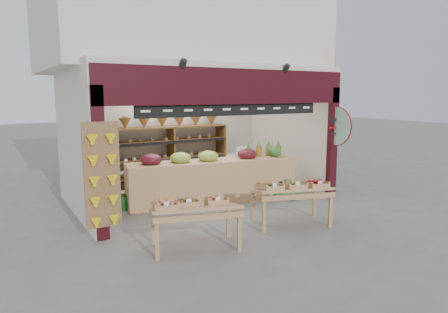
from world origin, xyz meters
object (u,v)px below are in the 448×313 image
(refrigerator, at_px, (88,164))
(cardboard_stack, at_px, (117,197))
(back_shelving, at_px, (171,143))
(display_table_left, at_px, (188,206))
(watermelon_pile, at_px, (285,192))
(mid_counter, at_px, (212,179))
(display_table_right, at_px, (291,187))

(refrigerator, relative_size, cardboard_stack, 1.73)
(back_shelving, xyz_separation_m, display_table_left, (-1.49, -4.07, -0.52))
(back_shelving, bearing_deg, display_table_left, -110.10)
(watermelon_pile, bearing_deg, mid_counter, 157.82)
(mid_counter, relative_size, watermelon_pile, 6.19)
(display_table_right, bearing_deg, display_table_left, -178.52)
(cardboard_stack, relative_size, display_table_right, 0.66)
(cardboard_stack, distance_m, display_table_right, 3.85)
(watermelon_pile, bearing_deg, display_table_right, -126.51)
(cardboard_stack, bearing_deg, display_table_right, -47.45)
(cardboard_stack, bearing_deg, display_table_left, -82.85)
(back_shelving, height_order, display_table_left, back_shelving)
(cardboard_stack, relative_size, mid_counter, 0.27)
(mid_counter, distance_m, watermelon_pile, 1.81)
(back_shelving, xyz_separation_m, display_table_right, (0.73, -4.01, -0.49))
(refrigerator, height_order, display_table_right, refrigerator)
(back_shelving, relative_size, display_table_right, 1.94)
(back_shelving, height_order, cardboard_stack, back_shelving)
(cardboard_stack, xyz_separation_m, watermelon_pile, (3.70, -1.29, -0.08))
(watermelon_pile, bearing_deg, refrigerator, 154.21)
(back_shelving, distance_m, display_table_right, 4.11)
(display_table_left, bearing_deg, refrigerator, 102.30)
(display_table_left, height_order, watermelon_pile, display_table_left)
(display_table_left, relative_size, display_table_right, 0.99)
(mid_counter, bearing_deg, refrigerator, 151.94)
(refrigerator, height_order, display_table_left, refrigerator)
(cardboard_stack, xyz_separation_m, mid_counter, (2.06, -0.63, 0.28))
(back_shelving, height_order, mid_counter, back_shelving)
(refrigerator, height_order, cardboard_stack, refrigerator)
(refrigerator, bearing_deg, display_table_left, -84.61)
(back_shelving, distance_m, display_table_left, 4.37)
(refrigerator, relative_size, watermelon_pile, 2.87)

